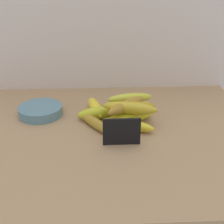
# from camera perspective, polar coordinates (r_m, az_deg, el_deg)

# --- Properties ---
(counter_top) EXTENTS (1.10, 0.76, 0.03)m
(counter_top) POSITION_cam_1_polar(r_m,az_deg,el_deg) (1.00, -3.92, -4.59)
(counter_top) COLOR #A17E59
(counter_top) RESTS_ON ground
(back_wall) EXTENTS (1.30, 0.02, 0.70)m
(back_wall) POSITION_cam_1_polar(r_m,az_deg,el_deg) (1.26, -4.16, 18.19)
(back_wall) COLOR beige
(back_wall) RESTS_ON ground
(chalkboard_sign) EXTENTS (0.11, 0.02, 0.08)m
(chalkboard_sign) POSITION_cam_1_polar(r_m,az_deg,el_deg) (0.91, 1.76, -3.76)
(chalkboard_sign) COLOR black
(chalkboard_sign) RESTS_ON counter_top
(fruit_bowl) EXTENTS (0.15, 0.15, 0.03)m
(fruit_bowl) POSITION_cam_1_polar(r_m,az_deg,el_deg) (1.12, -12.86, 0.26)
(fruit_bowl) COLOR slate
(fruit_bowl) RESTS_ON counter_top
(banana_0) EXTENTS (0.17, 0.09, 0.04)m
(banana_0) POSITION_cam_1_polar(r_m,az_deg,el_deg) (1.04, 3.22, -0.95)
(banana_0) COLOR yellow
(banana_0) RESTS_ON counter_top
(banana_1) EXTENTS (0.16, 0.08, 0.04)m
(banana_1) POSITION_cam_1_polar(r_m,az_deg,el_deg) (1.07, -2.26, -0.14)
(banana_1) COLOR gold
(banana_1) RESTS_ON counter_top
(banana_2) EXTENTS (0.07, 0.16, 0.04)m
(banana_2) POSITION_cam_1_polar(r_m,az_deg,el_deg) (1.11, -3.06, 0.84)
(banana_2) COLOR yellow
(banana_2) RESTS_ON counter_top
(banana_3) EXTENTS (0.14, 0.18, 0.03)m
(banana_3) POSITION_cam_1_polar(r_m,az_deg,el_deg) (1.01, -2.96, -2.05)
(banana_3) COLOR olive
(banana_3) RESTS_ON counter_top
(banana_4) EXTENTS (0.16, 0.13, 0.04)m
(banana_4) POSITION_cam_1_polar(r_m,az_deg,el_deg) (1.09, 3.69, 0.42)
(banana_4) COLOR yellow
(banana_4) RESTS_ON counter_top
(banana_5) EXTENTS (0.09, 0.19, 0.04)m
(banana_5) POSITION_cam_1_polar(r_m,az_deg,el_deg) (1.12, 1.55, 1.15)
(banana_5) COLOR #A3BD31
(banana_5) RESTS_ON counter_top
(banana_6) EXTENTS (0.17, 0.10, 0.04)m
(banana_6) POSITION_cam_1_polar(r_m,az_deg,el_deg) (1.00, 2.82, -2.32)
(banana_6) COLOR yellow
(banana_6) RESTS_ON counter_top
(banana_7) EXTENTS (0.16, 0.06, 0.03)m
(banana_7) POSITION_cam_1_polar(r_m,az_deg,el_deg) (1.09, 3.33, 2.54)
(banana_7) COLOR gold
(banana_7) RESTS_ON banana_4
(banana_8) EXTENTS (0.15, 0.15, 0.04)m
(banana_8) POSITION_cam_1_polar(r_m,az_deg,el_deg) (1.03, 2.65, 1.17)
(banana_8) COLOR olive
(banana_8) RESTS_ON banana_0
(banana_9) EXTENTS (0.15, 0.05, 0.04)m
(banana_9) POSITION_cam_1_polar(r_m,az_deg,el_deg) (1.02, 3.72, 0.87)
(banana_9) COLOR #AD8C1F
(banana_9) RESTS_ON banana_0
(banana_10) EXTENTS (0.18, 0.08, 0.04)m
(banana_10) POSITION_cam_1_polar(r_m,az_deg,el_deg) (1.02, 3.29, 0.75)
(banana_10) COLOR gold
(banana_10) RESTS_ON banana_0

